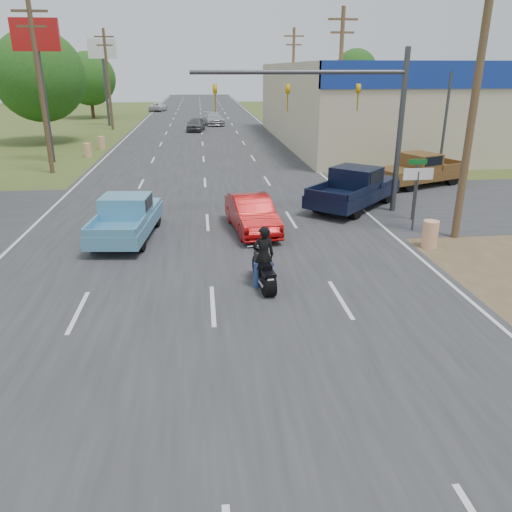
{
  "coord_description": "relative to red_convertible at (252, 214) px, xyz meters",
  "views": [
    {
      "loc": [
        -0.16,
        -4.42,
        6.12
      ],
      "look_at": [
        1.23,
        8.33,
        1.3
      ],
      "focal_mm": 35.0,
      "sensor_mm": 36.0,
      "label": 1
    }
  ],
  "objects": [
    {
      "name": "main_road",
      "position": [
        -1.76,
        25.37,
        -0.69
      ],
      "size": [
        15.0,
        180.0,
        0.02
      ],
      "primitive_type": "cube",
      "color": "#2D2D30",
      "rests_on": "ground"
    },
    {
      "name": "cross_road",
      "position": [
        -1.76,
        3.37,
        -0.69
      ],
      "size": [
        120.0,
        10.0,
        0.02
      ],
      "primitive_type": "cube",
      "color": "#2D2D30",
      "rests_on": "ground"
    },
    {
      "name": "utility_pole_1",
      "position": [
        7.74,
        -1.63,
        4.61
      ],
      "size": [
        2.0,
        0.28,
        10.0
      ],
      "color": "#4C3823",
      "rests_on": "ground"
    },
    {
      "name": "utility_pole_2",
      "position": [
        7.74,
        16.37,
        4.61
      ],
      "size": [
        2.0,
        0.28,
        10.0
      ],
      "color": "#4C3823",
      "rests_on": "ground"
    },
    {
      "name": "utility_pole_3",
      "position": [
        7.74,
        34.37,
        4.61
      ],
      "size": [
        2.0,
        0.28,
        10.0
      ],
      "color": "#4C3823",
      "rests_on": "ground"
    },
    {
      "name": "utility_pole_5",
      "position": [
        -11.26,
        13.37,
        4.61
      ],
      "size": [
        2.0,
        0.28,
        10.0
      ],
      "color": "#4C3823",
      "rests_on": "ground"
    },
    {
      "name": "utility_pole_6",
      "position": [
        -11.26,
        37.37,
        4.61
      ],
      "size": [
        2.0,
        0.28,
        10.0
      ],
      "color": "#4C3823",
      "rests_on": "ground"
    },
    {
      "name": "tree_1",
      "position": [
        -15.26,
        27.37,
        4.87
      ],
      "size": [
        7.56,
        7.56,
        9.36
      ],
      "color": "#422D19",
      "rests_on": "ground"
    },
    {
      "name": "tree_2",
      "position": [
        -15.96,
        51.37,
        4.25
      ],
      "size": [
        6.72,
        6.72,
        8.32
      ],
      "color": "#422D19",
      "rests_on": "ground"
    },
    {
      "name": "tree_5",
      "position": [
        28.24,
        80.37,
        5.18
      ],
      "size": [
        7.98,
        7.98,
        9.88
      ],
      "color": "#422D19",
      "rests_on": "ground"
    },
    {
      "name": "tree_6",
      "position": [
        -31.76,
        80.37,
        5.8
      ],
      "size": [
        8.82,
        8.82,
        10.92
      ],
      "color": "#422D19",
      "rests_on": "ground"
    },
    {
      "name": "barrel_0",
      "position": [
        6.24,
        -2.63,
        -0.2
      ],
      "size": [
        0.56,
        0.56,
        1.0
      ],
      "primitive_type": "cylinder",
      "color": "orange",
      "rests_on": "ground"
    },
    {
      "name": "barrel_1",
      "position": [
        6.64,
        5.87,
        -0.2
      ],
      "size": [
        0.56,
        0.56,
        1.0
      ],
      "primitive_type": "cylinder",
      "color": "orange",
      "rests_on": "ground"
    },
    {
      "name": "barrel_2",
      "position": [
        -10.26,
        19.37,
        -0.2
      ],
      "size": [
        0.56,
        0.56,
        1.0
      ],
      "primitive_type": "cylinder",
      "color": "orange",
      "rests_on": "ground"
    },
    {
      "name": "barrel_3",
      "position": [
        -9.96,
        23.37,
        -0.2
      ],
      "size": [
        0.56,
        0.56,
        1.0
      ],
      "primitive_type": "cylinder",
      "color": "orange",
      "rests_on": "ground"
    },
    {
      "name": "pole_sign_left_near",
      "position": [
        -12.26,
        17.37,
        6.47
      ],
      "size": [
        3.0,
        0.35,
        9.2
      ],
      "color": "#3F3F44",
      "rests_on": "ground"
    },
    {
      "name": "pole_sign_left_far",
      "position": [
        -12.26,
        41.37,
        6.47
      ],
      "size": [
        3.0,
        0.35,
        9.2
      ],
      "color": "#3F3F44",
      "rests_on": "ground"
    },
    {
      "name": "lane_sign",
      "position": [
        6.44,
        -0.63,
        1.2
      ],
      "size": [
        1.2,
        0.08,
        2.52
      ],
      "color": "#3F3F44",
      "rests_on": "ground"
    },
    {
      "name": "street_name_sign",
      "position": [
        7.04,
        0.87,
        0.91
      ],
      "size": [
        0.8,
        0.08,
        2.61
      ],
      "color": "#3F3F44",
      "rests_on": "ground"
    },
    {
      "name": "signal_mast",
      "position": [
        4.07,
        2.37,
        4.1
      ],
      "size": [
        9.12,
        0.4,
        7.0
      ],
      "color": "#3F3F44",
      "rests_on": "ground"
    },
    {
      "name": "red_convertible",
      "position": [
        0.0,
        0.0,
        0.0
      ],
      "size": [
        2.0,
        4.42,
        1.41
      ],
      "primitive_type": "imported",
      "rotation": [
        0.0,
        0.0,
        0.12
      ],
      "color": "#920607",
      "rests_on": "ground"
    },
    {
      "name": "motorcycle",
      "position": [
        -0.21,
        -5.58,
        -0.22
      ],
      "size": [
        0.7,
        2.15,
        1.09
      ],
      "rotation": [
        0.0,
        0.0,
        0.13
      ],
      "color": "black",
      "rests_on": "ground"
    },
    {
      "name": "rider",
      "position": [
        -0.22,
        -5.53,
        0.2
      ],
      "size": [
        0.71,
        0.52,
        1.81
      ],
      "primitive_type": "imported",
      "rotation": [
        0.0,
        0.0,
        3.27
      ],
      "color": "black",
      "rests_on": "ground"
    },
    {
      "name": "blue_pickup",
      "position": [
        -4.83,
        -0.24,
        0.13
      ],
      "size": [
        2.43,
        5.16,
        1.65
      ],
      "rotation": [
        0.0,
        0.0,
        -0.11
      ],
      "color": "black",
      "rests_on": "ground"
    },
    {
      "name": "navy_pickup",
      "position": [
        5.2,
        3.22,
        0.25
      ],
      "size": [
        5.47,
        5.66,
        1.89
      ],
      "rotation": [
        0.0,
        0.0,
        -0.75
      ],
      "color": "black",
      "rests_on": "ground"
    },
    {
      "name": "brown_pickup",
      "position": [
        10.04,
        7.32,
        0.2
      ],
      "size": [
        5.8,
        4.07,
        1.8
      ],
      "rotation": [
        0.0,
        0.0,
        1.98
      ],
      "color": "black",
      "rests_on": "ground"
    },
    {
      "name": "distant_car_grey",
      "position": [
        -2.35,
        35.07,
        -0.0
      ],
      "size": [
        2.14,
        4.27,
        1.4
      ],
      "primitive_type": "imported",
      "rotation": [
        0.0,
        0.0,
        -0.12
      ],
      "color": "#515055",
      "rests_on": "ground"
    },
    {
      "name": "distant_car_silver",
      "position": [
        -0.34,
        40.94,
        0.02
      ],
      "size": [
        2.72,
        5.24,
        1.45
      ],
      "primitive_type": "imported",
      "rotation": [
        0.0,
        0.0,
        0.14
      ],
      "color": "#B6B6BB",
      "rests_on": "ground"
    },
    {
      "name": "distant_car_white",
      "position": [
        -8.26,
        62.44,
        -0.07
      ],
      "size": [
        2.81,
        4.82,
        1.26
      ],
      "primitive_type": "imported",
      "rotation": [
        0.0,
        0.0,
        2.98
      ],
      "color": "silver",
      "rests_on": "ground"
    }
  ]
}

